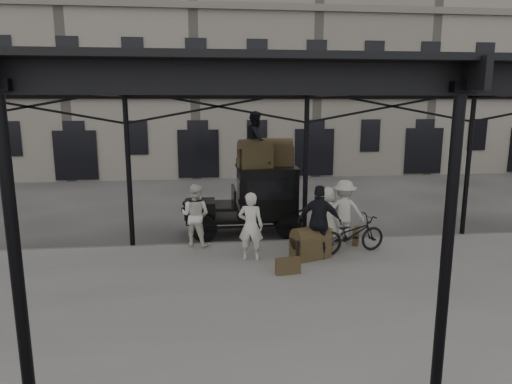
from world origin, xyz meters
The scene contains 18 objects.
ground centered at (0.00, 0.00, 0.00)m, with size 120.00×120.00×0.00m, color #383533.
platform centered at (0.00, -2.00, 0.07)m, with size 28.00×8.00×0.15m, color slate.
canopy centered at (0.00, -1.72, 4.60)m, with size 22.50×9.00×4.74m.
building_frontage centered at (0.00, 18.00, 7.00)m, with size 64.00×8.00×14.00m, color slate.
taxi centered at (-1.28, 3.27, 1.20)m, with size 3.65×1.55×2.18m.
porter_left centered at (-1.76, 0.44, 1.04)m, with size 0.65×0.43×1.78m, color beige.
porter_midleft centered at (-3.20, 1.80, 1.04)m, with size 0.86×0.67×1.77m, color silver.
porter_centre centered at (0.66, 1.80, 0.96)m, with size 0.79×0.51×1.61m, color beige.
porter_official centered at (0.01, 0.33, 1.12)m, with size 1.14×0.47×1.94m, color black.
porter_right centered at (1.08, 1.65, 1.06)m, with size 1.18×0.68×1.83m, color beige.
bicycle centered at (1.00, 0.65, 0.67)m, with size 0.69×1.97×1.03m, color black.
porter_roof centered at (-1.31, 3.17, 3.04)m, with size 0.84×0.65×1.72m, color black.
steamer_trunk_roof_near centered at (-1.36, 3.02, 2.55)m, with size 1.00×0.61×0.73m, color #483921, non-canonical shape.
steamer_trunk_roof_far centered at (-0.61, 3.47, 2.54)m, with size 0.98×0.60×0.72m, color #483921, non-canonical shape.
steamer_trunk_platform centered at (-0.20, 0.38, 0.50)m, with size 0.95×0.58×0.70m, color #483921, non-canonical shape.
wicker_hamper centered at (0.35, 1.25, 0.40)m, with size 0.60×0.45×0.50m, color olive.
suitcase_upright centered at (1.40, 1.44, 0.38)m, with size 0.15×0.60×0.45m, color #483921.
suitcase_flat centered at (-0.99, -0.69, 0.35)m, with size 0.60×0.15×0.40m, color #483921.
Camera 1 is at (-2.93, -10.81, 4.19)m, focal length 32.00 mm.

